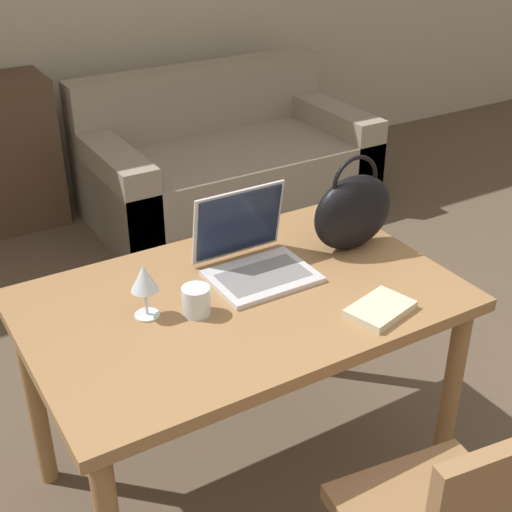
# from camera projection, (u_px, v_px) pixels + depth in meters

# --- Properties ---
(dining_table) EXTENTS (1.29, 0.83, 0.76)m
(dining_table) POSITION_uv_depth(u_px,v_px,m) (241.00, 321.00, 2.19)
(dining_table) COLOR olive
(dining_table) RESTS_ON ground_plane
(couch) EXTENTS (1.68, 0.92, 0.82)m
(couch) POSITION_uv_depth(u_px,v_px,m) (225.00, 165.00, 4.36)
(couch) COLOR gray
(couch) RESTS_ON ground_plane
(laptop) EXTENTS (0.32, 0.30, 0.25)m
(laptop) POSITION_uv_depth(u_px,v_px,m) (251.00, 251.00, 2.25)
(laptop) COLOR silver
(laptop) RESTS_ON dining_table
(drinking_glass) EXTENTS (0.08, 0.08, 0.09)m
(drinking_glass) POSITION_uv_depth(u_px,v_px,m) (196.00, 301.00, 2.04)
(drinking_glass) COLOR silver
(drinking_glass) RESTS_ON dining_table
(wine_glass) EXTENTS (0.08, 0.08, 0.17)m
(wine_glass) POSITION_uv_depth(u_px,v_px,m) (144.00, 280.00, 1.99)
(wine_glass) COLOR silver
(wine_glass) RESTS_ON dining_table
(handbag) EXTENTS (0.30, 0.13, 0.33)m
(handbag) POSITION_uv_depth(u_px,v_px,m) (353.00, 211.00, 2.35)
(handbag) COLOR black
(handbag) RESTS_ON dining_table
(book) EXTENTS (0.22, 0.17, 0.02)m
(book) POSITION_uv_depth(u_px,v_px,m) (380.00, 309.00, 2.06)
(book) COLOR beige
(book) RESTS_ON dining_table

